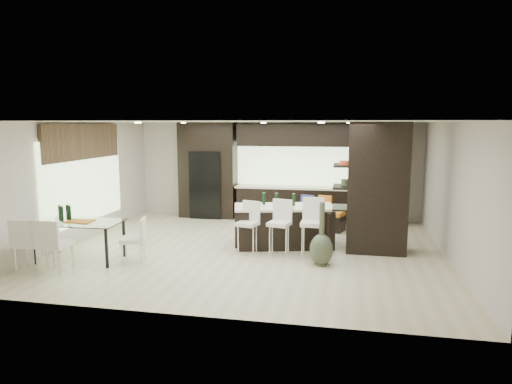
% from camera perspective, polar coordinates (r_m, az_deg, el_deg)
% --- Properties ---
extents(ground, '(8.00, 8.00, 0.00)m').
position_cam_1_polar(ground, '(9.83, -0.69, -7.16)').
color(ground, beige).
rests_on(ground, ground).
extents(back_wall, '(8.00, 0.02, 2.70)m').
position_cam_1_polar(back_wall, '(12.97, 2.51, 2.75)').
color(back_wall, beige).
rests_on(back_wall, ground).
extents(left_wall, '(0.02, 7.00, 2.70)m').
position_cam_1_polar(left_wall, '(11.09, -21.38, 1.17)').
color(left_wall, beige).
rests_on(left_wall, ground).
extents(right_wall, '(0.02, 7.00, 2.70)m').
position_cam_1_polar(right_wall, '(9.56, 23.45, -0.04)').
color(right_wall, beige).
rests_on(right_wall, ground).
extents(ceiling, '(8.00, 7.00, 0.02)m').
position_cam_1_polar(ceiling, '(9.46, -0.72, 8.79)').
color(ceiling, white).
rests_on(ceiling, ground).
extents(window_left, '(0.04, 3.20, 1.90)m').
position_cam_1_polar(window_left, '(11.23, -20.66, 1.30)').
color(window_left, '#B2D199').
rests_on(window_left, left_wall).
extents(window_back, '(3.40, 0.04, 1.20)m').
position_cam_1_polar(window_back, '(12.83, 5.14, 3.55)').
color(window_back, '#B2D199').
rests_on(window_back, back_wall).
extents(stone_accent, '(0.08, 3.00, 0.80)m').
position_cam_1_polar(stone_accent, '(11.15, -20.77, 5.89)').
color(stone_accent, brown).
rests_on(stone_accent, left_wall).
extents(ceiling_spots, '(4.00, 3.00, 0.02)m').
position_cam_1_polar(ceiling_spots, '(9.70, -0.41, 8.66)').
color(ceiling_spots, white).
rests_on(ceiling_spots, ceiling).
extents(back_cabinetry, '(6.80, 0.68, 2.70)m').
position_cam_1_polar(back_cabinetry, '(12.58, 4.53, 2.55)').
color(back_cabinetry, black).
rests_on(back_cabinetry, ground).
extents(refrigerator, '(0.90, 0.68, 1.90)m').
position_cam_1_polar(refrigerator, '(13.07, -6.02, 0.99)').
color(refrigerator, black).
rests_on(refrigerator, ground).
extents(partition_column, '(1.20, 0.80, 2.70)m').
position_cam_1_polar(partition_column, '(9.76, 14.90, 0.55)').
color(partition_column, black).
rests_on(partition_column, ground).
extents(kitchen_island, '(2.30, 1.41, 0.89)m').
position_cam_1_polar(kitchen_island, '(9.98, 3.55, -4.29)').
color(kitchen_island, black).
rests_on(kitchen_island, ground).
extents(stool_left, '(0.49, 0.49, 0.88)m').
position_cam_1_polar(stool_left, '(9.37, -1.09, -5.17)').
color(stool_left, white).
rests_on(stool_left, ground).
extents(stool_mid, '(0.49, 0.49, 0.92)m').
position_cam_1_polar(stool_mid, '(9.24, 2.91, -5.24)').
color(stool_mid, white).
rests_on(stool_mid, ground).
extents(stool_right, '(0.44, 0.44, 0.97)m').
position_cam_1_polar(stool_right, '(9.15, 6.99, -5.27)').
color(stool_right, white).
rests_on(stool_right, ground).
extents(bench, '(1.39, 0.88, 0.50)m').
position_cam_1_polar(bench, '(11.69, 7.80, -3.43)').
color(bench, black).
rests_on(bench, ground).
extents(floor_vase, '(0.53, 0.53, 1.21)m').
position_cam_1_polar(floor_vase, '(8.69, 8.20, -5.21)').
color(floor_vase, '#3E4A35').
rests_on(floor_vase, ground).
extents(dining_table, '(1.65, 0.97, 0.77)m').
position_cam_1_polar(dining_table, '(9.60, -21.06, -5.74)').
color(dining_table, white).
rests_on(dining_table, ground).
extents(chair_near, '(0.51, 0.51, 0.92)m').
position_cam_1_polar(chair_near, '(8.95, -23.76, -6.42)').
color(chair_near, white).
rests_on(chair_near, ground).
extents(chair_far, '(0.58, 0.58, 0.92)m').
position_cam_1_polar(chair_far, '(9.25, -26.33, -6.13)').
color(chair_far, white).
rests_on(chair_far, ground).
extents(chair_end, '(0.54, 0.54, 0.81)m').
position_cam_1_polar(chair_end, '(9.06, -15.12, -6.16)').
color(chair_end, white).
rests_on(chair_end, ground).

